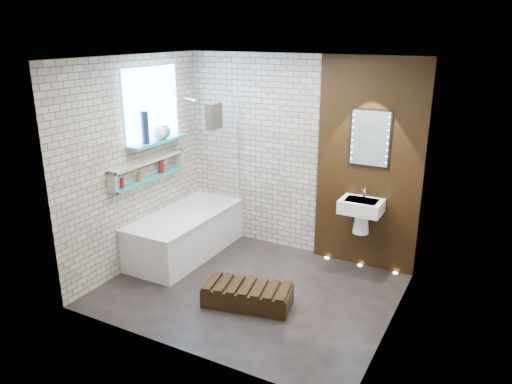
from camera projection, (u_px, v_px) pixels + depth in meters
The scene contains 15 objects.
ground at pixel (250, 289), 5.70m from camera, with size 3.20×3.20×0.00m, color black.
room_shell at pixel (249, 183), 5.29m from camera, with size 3.24×3.20×2.60m.
walnut_panel at pixel (369, 166), 5.93m from camera, with size 1.30×0.06×2.60m, color black.
clerestory_window at pixel (152, 112), 6.10m from camera, with size 0.18×1.00×0.94m.
display_niche at pixel (148, 170), 6.14m from camera, with size 0.14×1.30×0.26m.
bathtub at pixel (186, 233), 6.54m from camera, with size 0.79×1.74×0.70m.
bath_screen at pixel (224, 157), 6.44m from camera, with size 0.01×0.78×1.40m, color white.
towel at pixel (214, 116), 6.07m from camera, with size 0.09×0.24×0.32m, color black.
shower_head at pixel (198, 99), 6.45m from camera, with size 0.18×0.18×0.02m, color silver.
washbasin at pixel (361, 211), 5.93m from camera, with size 0.50×0.36×0.58m.
led_mirror at pixel (370, 138), 5.79m from camera, with size 0.50×0.02×0.70m.
walnut_step at pixel (247, 296), 5.36m from camera, with size 0.95×0.42×0.21m, color black.
niche_bottles at pixel (149, 172), 6.15m from camera, with size 0.07×0.80×0.17m.
sill_vases at pixel (158, 131), 6.14m from camera, with size 0.18×0.49×0.40m.
floor_uplights at pixel (360, 265), 6.28m from camera, with size 0.96×0.06×0.01m.
Camera 1 is at (2.45, -4.43, 2.87)m, focal length 34.45 mm.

